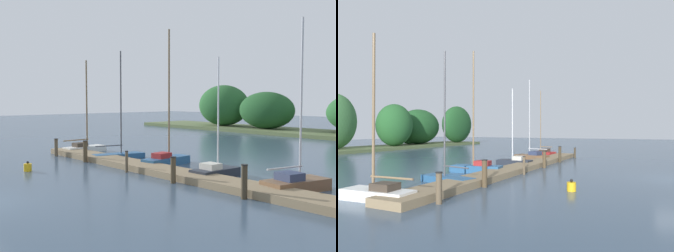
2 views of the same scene
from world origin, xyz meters
TOP-DOWN VIEW (x-y plane):
  - dock_pier at (0.00, 9.98)m, footprint 24.54×1.80m
  - sailboat_0 at (-11.31, 11.43)m, footprint 1.28×3.61m
  - sailboat_1 at (-6.69, 11.45)m, footprint 1.63×3.66m
  - sailboat_2 at (-2.55, 12.14)m, footprint 1.54×3.72m
  - sailboat_3 at (2.18, 11.48)m, footprint 1.24×2.90m
  - sailboat_4 at (6.75, 11.84)m, footprint 1.86×3.47m
  - mooring_piling_0 at (-10.65, 8.74)m, footprint 0.28×0.28m
  - mooring_piling_1 at (-6.84, 8.91)m, footprint 0.31×0.31m
  - mooring_piling_2 at (-2.05, 8.79)m, footprint 0.19×0.19m
  - mooring_piling_3 at (1.88, 8.80)m, footprint 0.30×0.30m
  - mooring_piling_4 at (6.21, 8.88)m, footprint 0.29×0.29m
  - channel_buoy_0 at (-5.90, 4.74)m, footprint 0.43×0.43m

SIDE VIEW (x-z plane):
  - dock_pier at x=0.00m, z-range 0.00..0.35m
  - channel_buoy_0 at x=-5.90m, z-range -0.06..0.51m
  - sailboat_1 at x=-6.69m, z-range -3.26..3.94m
  - sailboat_3 at x=2.18m, z-range -2.76..3.44m
  - sailboat_4 at x=6.75m, z-range -3.41..4.20m
  - sailboat_0 at x=-11.31m, z-range -3.02..3.87m
  - sailboat_2 at x=-2.55m, z-range -3.64..4.58m
  - mooring_piling_2 at x=-2.05m, z-range 0.01..1.20m
  - mooring_piling_0 at x=-10.65m, z-range 0.01..1.25m
  - mooring_piling_3 at x=1.88m, z-range 0.01..1.29m
  - mooring_piling_1 at x=-6.84m, z-range 0.01..1.39m
  - mooring_piling_4 at x=6.21m, z-range 0.01..1.43m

